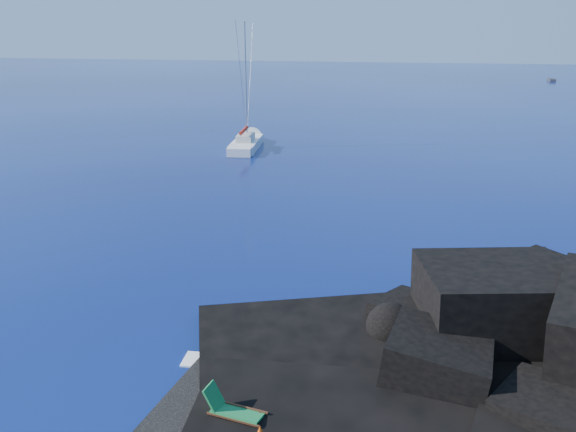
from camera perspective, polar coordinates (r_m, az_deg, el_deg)
name	(u,v)px	position (r m, az deg, el deg)	size (l,w,h in m)	color
ground	(155,410)	(17.87, -13.33, -18.64)	(400.00, 400.00, 0.00)	#030839
beach	(309,422)	(17.02, 2.12, -20.19)	(8.50, 6.00, 0.70)	black
surf_foam	(347,343)	(20.64, 5.99, -12.71)	(10.00, 8.00, 0.06)	white
sailboat	(247,148)	(54.03, -4.23, 6.89)	(2.31, 11.02, 11.55)	white
deck_chair	(237,406)	(16.13, -5.18, -18.71)	(1.61, 0.70, 1.10)	#186E37
towel	(271,383)	(17.85, -1.78, -16.64)	(1.72, 0.82, 0.05)	white
sunbather	(271,379)	(17.77, -1.79, -16.27)	(1.64, 0.43, 0.24)	tan
distant_boat_a	(551,81)	(142.60, 25.18, 12.31)	(1.22, 3.93, 0.52)	#2B2A30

